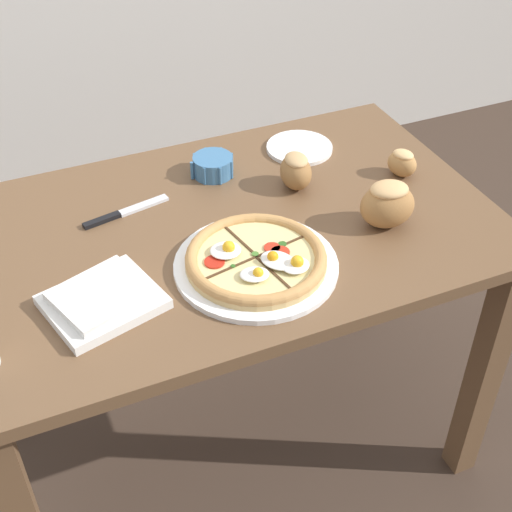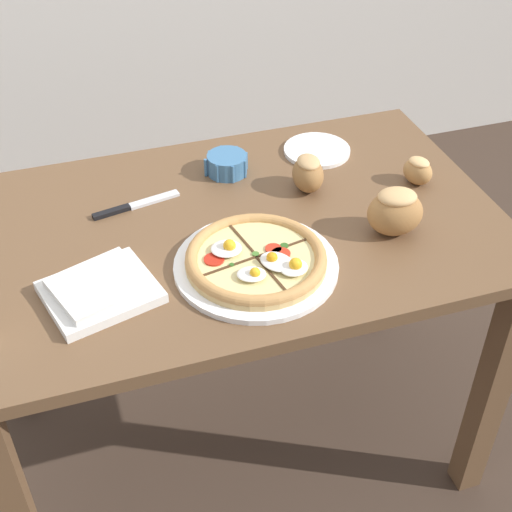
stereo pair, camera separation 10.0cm
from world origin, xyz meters
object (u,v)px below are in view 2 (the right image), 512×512
(dining_table, at_px, (231,268))
(napkin_folded, at_px, (100,290))
(ramekin_bowl, at_px, (227,163))
(bread_piece_mid, at_px, (395,211))
(pizza, at_px, (256,261))
(side_saucer, at_px, (317,150))
(bread_piece_near, at_px, (418,170))
(bread_piece_far, at_px, (308,173))
(knife_main, at_px, (135,205))

(dining_table, height_order, napkin_folded, napkin_folded)
(ramekin_bowl, bearing_deg, bread_piece_mid, -51.23)
(pizza, bearing_deg, bread_piece_mid, 4.51)
(dining_table, xyz_separation_m, side_saucer, (0.28, 0.22, 0.12))
(bread_piece_near, xyz_separation_m, bread_piece_far, (-0.25, 0.05, 0.01))
(bread_piece_mid, bearing_deg, bread_piece_near, 48.44)
(bread_piece_near, distance_m, side_saucer, 0.26)
(bread_piece_near, bearing_deg, knife_main, 170.69)
(dining_table, relative_size, ramekin_bowl, 11.56)
(ramekin_bowl, xyz_separation_m, bread_piece_near, (0.40, -0.17, 0.01))
(pizza, bearing_deg, napkin_folded, 177.72)
(napkin_folded, relative_size, knife_main, 1.18)
(pizza, distance_m, napkin_folded, 0.30)
(bread_piece_near, distance_m, knife_main, 0.63)
(dining_table, bearing_deg, napkin_folded, -153.97)
(ramekin_bowl, height_order, side_saucer, ramekin_bowl)
(bread_piece_near, bearing_deg, bread_piece_far, 168.04)
(pizza, distance_m, ramekin_bowl, 0.35)
(pizza, relative_size, napkin_folded, 1.38)
(dining_table, distance_m, pizza, 0.21)
(knife_main, bearing_deg, ramekin_bowl, 5.91)
(ramekin_bowl, distance_m, bread_piece_near, 0.43)
(dining_table, relative_size, napkin_folded, 4.95)
(pizza, relative_size, bread_piece_near, 3.73)
(knife_main, distance_m, side_saucer, 0.47)
(ramekin_bowl, relative_size, bread_piece_mid, 0.77)
(ramekin_bowl, height_order, bread_piece_far, bread_piece_far)
(napkin_folded, distance_m, bread_piece_far, 0.54)
(napkin_folded, xyz_separation_m, bread_piece_near, (0.74, 0.16, 0.02))
(pizza, xyz_separation_m, bread_piece_far, (0.19, 0.23, 0.02))
(pizza, xyz_separation_m, side_saucer, (0.27, 0.37, -0.01))
(napkin_folded, bearing_deg, knife_main, 66.99)
(ramekin_bowl, distance_m, bread_piece_far, 0.20)
(bread_piece_near, bearing_deg, side_saucer, 130.25)
(knife_main, bearing_deg, bread_piece_mid, -38.87)
(dining_table, xyz_separation_m, ramekin_bowl, (0.05, 0.20, 0.14))
(ramekin_bowl, height_order, bread_piece_near, bread_piece_near)
(napkin_folded, xyz_separation_m, side_saucer, (0.57, 0.36, -0.01))
(dining_table, bearing_deg, knife_main, 144.88)
(bread_piece_mid, bearing_deg, ramekin_bowl, 128.77)
(ramekin_bowl, distance_m, knife_main, 0.24)
(bread_piece_mid, xyz_separation_m, bread_piece_far, (-0.11, 0.20, -0.01))
(napkin_folded, height_order, bread_piece_far, bread_piece_far)
(bread_piece_mid, height_order, bread_piece_far, bread_piece_mid)
(ramekin_bowl, xyz_separation_m, bread_piece_far, (0.15, -0.12, 0.02))
(bread_piece_far, bearing_deg, knife_main, 172.43)
(ramekin_bowl, height_order, napkin_folded, ramekin_bowl)
(pizza, bearing_deg, dining_table, 93.13)
(bread_piece_mid, xyz_separation_m, knife_main, (-0.49, 0.25, -0.05))
(bread_piece_near, xyz_separation_m, knife_main, (-0.63, 0.10, -0.03))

